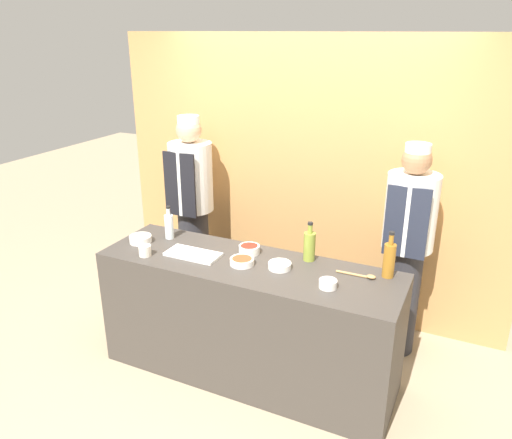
{
  "coord_description": "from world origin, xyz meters",
  "views": [
    {
      "loc": [
        1.37,
        -2.78,
        2.42
      ],
      "look_at": [
        0.0,
        0.13,
        1.19
      ],
      "focal_mm": 35.0,
      "sensor_mm": 36.0,
      "label": 1
    }
  ],
  "objects": [
    {
      "name": "cabinet_wall",
      "position": [
        0.0,
        1.2,
        1.2
      ],
      "size": [
        3.51,
        0.18,
        2.4
      ],
      "color": "#B7844C",
      "rests_on": "ground_plane"
    },
    {
      "name": "counter",
      "position": [
        0.0,
        0.0,
        0.45
      ],
      "size": [
        2.13,
        0.65,
        0.91
      ],
      "color": "#3D3833",
      "rests_on": "ground_plane"
    },
    {
      "name": "sauce_bowl_yellow",
      "position": [
        -0.9,
        -0.02,
        0.94
      ],
      "size": [
        0.17,
        0.17,
        0.05
      ],
      "color": "white",
      "rests_on": "counter"
    },
    {
      "name": "bottle_amber",
      "position": [
        0.91,
        0.22,
        1.03
      ],
      "size": [
        0.08,
        0.08,
        0.32
      ],
      "color": "#9E661E",
      "rests_on": "counter"
    },
    {
      "name": "chef_right",
      "position": [
        0.94,
        0.78,
        0.9
      ],
      "size": [
        0.38,
        0.38,
        1.68
      ],
      "color": "#28282D",
      "rests_on": "ground_plane"
    },
    {
      "name": "sauce_bowl_white",
      "position": [
        0.23,
        0.02,
        0.93
      ],
      "size": [
        0.16,
        0.16,
        0.04
      ],
      "color": "white",
      "rests_on": "counter"
    },
    {
      "name": "ground_plane",
      "position": [
        0.0,
        0.0,
        0.0
      ],
      "size": [
        14.0,
        14.0,
        0.0
      ],
      "primitive_type": "plane",
      "color": "tan"
    },
    {
      "name": "cutting_board",
      "position": [
        -0.41,
        -0.05,
        0.92
      ],
      "size": [
        0.39,
        0.19,
        0.02
      ],
      "color": "white",
      "rests_on": "counter"
    },
    {
      "name": "chef_left",
      "position": [
        -0.94,
        0.78,
        0.94
      ],
      "size": [
        0.38,
        0.38,
        1.74
      ],
      "color": "#28282D",
      "rests_on": "ground_plane"
    },
    {
      "name": "wooden_spoon",
      "position": [
        0.76,
        0.13,
        0.92
      ],
      "size": [
        0.26,
        0.05,
        0.03
      ],
      "color": "#B2844C",
      "rests_on": "counter"
    },
    {
      "name": "sauce_bowl_brown",
      "position": [
        -0.03,
        -0.03,
        0.93
      ],
      "size": [
        0.17,
        0.17,
        0.05
      ],
      "color": "white",
      "rests_on": "counter"
    },
    {
      "name": "bottle_clear",
      "position": [
        -0.75,
        0.15,
        1.01
      ],
      "size": [
        0.07,
        0.07,
        0.26
      ],
      "color": "silver",
      "rests_on": "counter"
    },
    {
      "name": "sauce_bowl_purple",
      "position": [
        0.6,
        -0.09,
        0.93
      ],
      "size": [
        0.11,
        0.11,
        0.05
      ],
      "color": "white",
      "rests_on": "counter"
    },
    {
      "name": "cup_cream",
      "position": [
        -0.72,
        -0.2,
        0.95
      ],
      "size": [
        0.09,
        0.09,
        0.08
      ],
      "color": "silver",
      "rests_on": "counter"
    },
    {
      "name": "bottle_oil",
      "position": [
        0.36,
        0.23,
        1.02
      ],
      "size": [
        0.08,
        0.08,
        0.28
      ],
      "color": "olive",
      "rests_on": "counter"
    },
    {
      "name": "sauce_bowl_red",
      "position": [
        -0.07,
        0.16,
        0.94
      ],
      "size": [
        0.15,
        0.15,
        0.06
      ],
      "color": "white",
      "rests_on": "counter"
    }
  ]
}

